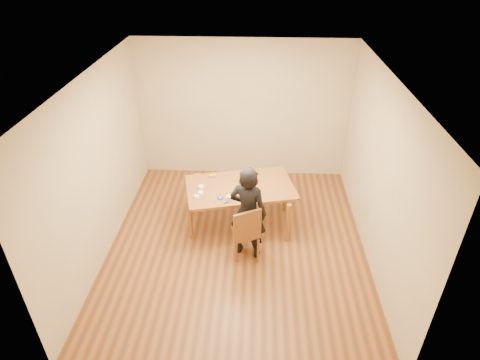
{
  "coord_description": "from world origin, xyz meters",
  "views": [
    {
      "loc": [
        0.28,
        -4.89,
        4.26
      ],
      "look_at": [
        0.02,
        0.48,
        0.9
      ],
      "focal_mm": 30.0,
      "sensor_mm": 36.0,
      "label": 1
    }
  ],
  "objects_px": {
    "dining_table": "(240,187)",
    "cake_plate": "(249,181)",
    "cake": "(249,179)",
    "person": "(248,213)",
    "dining_chair": "(248,232)"
  },
  "relations": [
    {
      "from": "dining_chair",
      "to": "cake_plate",
      "type": "bearing_deg",
      "value": 65.34
    },
    {
      "from": "dining_table",
      "to": "cake",
      "type": "bearing_deg",
      "value": 31.79
    },
    {
      "from": "cake_plate",
      "to": "cake",
      "type": "bearing_deg",
      "value": 0.0
    },
    {
      "from": "dining_table",
      "to": "person",
      "type": "height_order",
      "value": "person"
    },
    {
      "from": "dining_table",
      "to": "person",
      "type": "xyz_separation_m",
      "value": [
        0.15,
        -0.73,
        0.03
      ]
    },
    {
      "from": "cake",
      "to": "dining_chair",
      "type": "bearing_deg",
      "value": -88.83
    },
    {
      "from": "cake_plate",
      "to": "cake",
      "type": "distance_m",
      "value": 0.05
    },
    {
      "from": "person",
      "to": "cake",
      "type": "bearing_deg",
      "value": -72.57
    },
    {
      "from": "cake_plate",
      "to": "cake",
      "type": "xyz_separation_m",
      "value": [
        0.0,
        0.0,
        0.05
      ]
    },
    {
      "from": "dining_table",
      "to": "cake_plate",
      "type": "bearing_deg",
      "value": 31.79
    },
    {
      "from": "cake_plate",
      "to": "person",
      "type": "relative_size",
      "value": 0.21
    },
    {
      "from": "person",
      "to": "dining_chair",
      "type": "bearing_deg",
      "value": 106.2
    },
    {
      "from": "dining_table",
      "to": "cake_plate",
      "type": "distance_m",
      "value": 0.19
    },
    {
      "from": "cake",
      "to": "person",
      "type": "bearing_deg",
      "value": -88.77
    },
    {
      "from": "dining_chair",
      "to": "dining_table",
      "type": "bearing_deg",
      "value": 75.12
    }
  ]
}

